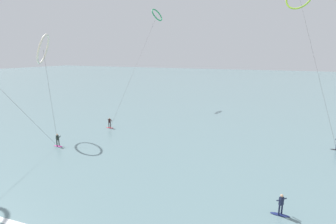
# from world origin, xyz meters

# --- Properties ---
(sea_water) EXTENTS (400.00, 200.00, 0.08)m
(sea_water) POSITION_xyz_m (0.00, 105.25, 0.04)
(sea_water) COLOR slate
(sea_water) RESTS_ON ground
(surfer_navy) EXTENTS (1.40, 0.73, 1.70)m
(surfer_navy) POSITION_xyz_m (11.01, 16.30, 0.82)
(surfer_navy) COLOR navy
(surfer_navy) RESTS_ON ground
(surfer_magenta) EXTENTS (1.40, 0.66, 1.70)m
(surfer_magenta) POSITION_xyz_m (-15.90, 20.61, 0.82)
(surfer_magenta) COLOR #CC288E
(surfer_magenta) RESTS_ON ground
(surfer_crimson) EXTENTS (1.40, 0.71, 1.70)m
(surfer_crimson) POSITION_xyz_m (-15.11, 30.58, 0.82)
(surfer_crimson) COLOR red
(surfer_crimson) RESTS_ON ground
(kite_emerald) EXTENTS (4.69, 26.11, 22.16)m
(kite_emerald) POSITION_xyz_m (-18.59, 54.83, 20.63)
(kite_emerald) COLOR #199351
(kite_emerald) RESTS_ON ground
(kite_ivory) EXTENTS (7.88, 6.57, 14.70)m
(kite_ivory) POSITION_xyz_m (-21.79, 24.82, 12.53)
(kite_ivory) COLOR silver
(kite_ivory) RESTS_ON ground
(wave_crest_mid) EXTENTS (8.32, 1.19, 0.12)m
(wave_crest_mid) POSITION_xyz_m (-7.51, 7.22, 0.06)
(wave_crest_mid) COLOR white
(wave_crest_mid) RESTS_ON ground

